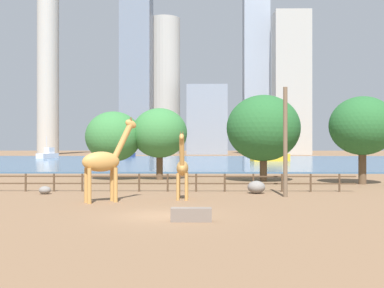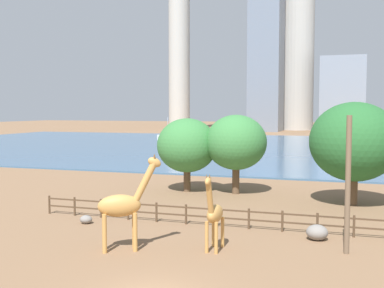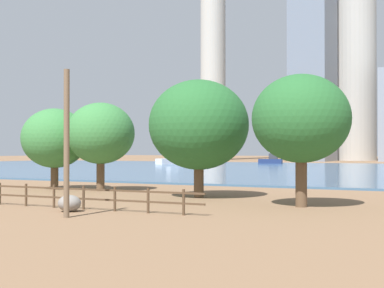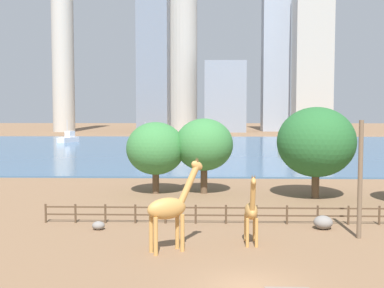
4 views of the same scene
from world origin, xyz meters
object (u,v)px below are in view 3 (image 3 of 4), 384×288
object	(u,v)px
utility_pole	(67,143)
tree_center_broad	(199,125)
tree_right_tall	(101,134)
tree_left_small	(301,119)
boulder_near_fence	(69,203)
boat_tug	(271,160)
tree_left_large	(55,138)
boat_ferry	(170,160)

from	to	relation	value
utility_pole	tree_center_broad	bearing A→B (deg)	88.32
tree_right_tall	tree_left_small	xyz separation A→B (m)	(17.96, -5.38, 0.48)
boulder_near_fence	boat_tug	bearing A→B (deg)	103.61
utility_pole	tree_center_broad	size ratio (longest dim) A/B	0.89
tree_left_large	tree_center_broad	world-z (taller)	tree_center_broad
tree_left_large	tree_left_small	world-z (taller)	tree_left_small
utility_pole	boulder_near_fence	xyz separation A→B (m)	(-1.62, 2.22, -3.14)
boulder_near_fence	tree_right_tall	distance (m)	16.11
utility_pole	boat_ferry	world-z (taller)	utility_pole
tree_left_small	boat_ferry	bearing A→B (deg)	124.18
boat_tug	tree_left_small	bearing A→B (deg)	100.12
boulder_near_fence	tree_left_small	xyz separation A→B (m)	(10.12, 8.09, 4.59)
tree_center_broad	boat_tug	bearing A→B (deg)	106.53
tree_left_small	tree_center_broad	bearing A→B (deg)	158.99
boat_ferry	tree_left_small	bearing A→B (deg)	53.60
tree_center_broad	tree_left_large	bearing A→B (deg)	171.83
tree_right_tall	boat_ferry	size ratio (longest dim) A/B	1.09
tree_left_small	boat_tug	world-z (taller)	tree_left_small
boulder_near_fence	tree_right_tall	xyz separation A→B (m)	(-7.84, 13.47, 4.11)
tree_center_broad	boat_ferry	distance (m)	83.37
tree_left_small	tree_right_tall	bearing A→B (deg)	163.34
boulder_near_fence	tree_center_broad	bearing A→B (deg)	79.82
boulder_near_fence	tree_center_broad	distance (m)	12.25
tree_right_tall	boat_ferry	xyz separation A→B (m)	(-32.75, 69.30, -3.44)
tree_center_broad	tree_right_tall	xyz separation A→B (m)	(-9.85, 2.26, -0.41)
utility_pole	tree_left_large	size ratio (longest dim) A/B	1.07
tree_left_large	tree_center_broad	size ratio (longest dim) A/B	0.83
boat_ferry	boat_tug	bearing A→B (deg)	150.90
boat_tug	tree_center_broad	bearing A→B (deg)	96.00
utility_pole	boat_ferry	bearing A→B (deg)	116.41
tree_right_tall	tree_left_small	world-z (taller)	tree_left_small
tree_left_large	boat_ferry	bearing A→B (deg)	112.12
tree_left_small	boat_tug	bearing A→B (deg)	110.65
tree_center_broad	tree_right_tall	size ratio (longest dim) A/B	1.15
tree_right_tall	boulder_near_fence	bearing A→B (deg)	-59.79
utility_pole	tree_left_small	bearing A→B (deg)	50.46
tree_left_large	tree_right_tall	world-z (taller)	tree_right_tall
boulder_near_fence	boat_tug	world-z (taller)	boat_tug
tree_left_large	tree_left_small	distance (m)	23.07
boulder_near_fence	boat_ferry	xyz separation A→B (m)	(-40.59, 82.76, 0.67)
utility_pole	tree_center_broad	world-z (taller)	tree_center_broad
tree_left_large	boat_tug	xyz separation A→B (m)	(-11.33, 84.46, -3.23)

